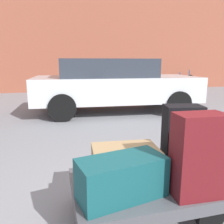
{
  "coord_description": "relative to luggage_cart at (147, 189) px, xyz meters",
  "views": [
    {
      "loc": [
        -0.73,
        -1.64,
        1.32
      ],
      "look_at": [
        0.0,
        1.2,
        0.69
      ],
      "focal_mm": 36.64,
      "sensor_mm": 36.0,
      "label": 1
    }
  ],
  "objects": [
    {
      "name": "duffel_bag_teal_rear_left",
      "position": [
        -0.28,
        -0.16,
        0.22
      ],
      "size": [
        0.69,
        0.42,
        0.31
      ],
      "primitive_type": "cube",
      "rotation": [
        0.0,
        0.0,
        0.19
      ],
      "color": "#144C51",
      "rests_on": "luggage_cart"
    },
    {
      "name": "suitcase_maroon_stacked_top",
      "position": [
        0.27,
        -0.28,
        0.39
      ],
      "size": [
        0.38,
        0.24,
        0.63
      ],
      "primitive_type": "cube",
      "rotation": [
        0.0,
        0.0,
        -0.05
      ],
      "color": "maroon",
      "rests_on": "luggage_cart"
    },
    {
      "name": "ground_plane",
      "position": [
        0.0,
        0.0,
        -0.27
      ],
      "size": [
        60.0,
        60.0,
        0.0
      ],
      "primitive_type": "plane",
      "color": "gray"
    },
    {
      "name": "bicycle_leaning",
      "position": [
        5.57,
        8.62,
        0.1
      ],
      "size": [
        1.72,
        0.49,
        0.96
      ],
      "color": "black",
      "rests_on": "ground_plane"
    },
    {
      "name": "suitcase_tan_rear_right",
      "position": [
        -0.15,
        0.17,
        0.2
      ],
      "size": [
        0.61,
        0.44,
        0.25
      ],
      "primitive_type": "cube",
      "rotation": [
        0.0,
        0.0,
        -0.09
      ],
      "color": "#9E7F56",
      "rests_on": "luggage_cart"
    },
    {
      "name": "luggage_cart",
      "position": [
        0.0,
        0.0,
        0.0
      ],
      "size": [
        1.26,
        0.82,
        0.34
      ],
      "color": "#4C4C51",
      "rests_on": "ground_plane"
    },
    {
      "name": "suitcase_black_front_right",
      "position": [
        0.42,
        0.19,
        0.37
      ],
      "size": [
        0.38,
        0.28,
        0.6
      ],
      "primitive_type": "cube",
      "rotation": [
        0.0,
        0.0,
        -0.2
      ],
      "color": "black",
      "rests_on": "luggage_cart"
    },
    {
      "name": "bollard_kerb_near",
      "position": [
        2.22,
        6.62,
        0.04
      ],
      "size": [
        0.24,
        0.24,
        0.61
      ],
      "primitive_type": "cylinder",
      "color": "#383838",
      "rests_on": "ground_plane"
    },
    {
      "name": "bollard_kerb_mid",
      "position": [
        3.58,
        6.62,
        0.04
      ],
      "size": [
        0.24,
        0.24,
        0.61
      ],
      "primitive_type": "cylinder",
      "color": "#383838",
      "rests_on": "ground_plane"
    },
    {
      "name": "parked_car",
      "position": [
        0.86,
        4.35,
        0.49
      ],
      "size": [
        4.43,
        2.18,
        1.42
      ],
      "color": "silver",
      "rests_on": "ground_plane"
    }
  ]
}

